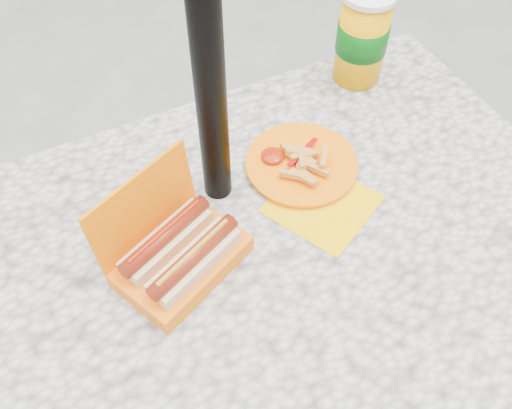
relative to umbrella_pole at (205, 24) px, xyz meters
name	(u,v)px	position (x,y,z in m)	size (l,w,h in m)	color
ground	(257,406)	(0.00, -0.16, -1.10)	(60.00, 60.00, 0.00)	slate
picnic_table	(257,287)	(0.00, -0.16, -0.46)	(1.20, 0.80, 0.75)	beige
umbrella_pole	(205,24)	(0.00, 0.00, 0.00)	(0.05, 0.05, 2.20)	black
hotdog_box	(178,253)	(-0.12, -0.12, -0.31)	(0.25, 0.22, 0.17)	#FC7100
fries_plate	(303,167)	(0.16, -0.03, -0.34)	(0.23, 0.31, 0.04)	#FFBC00
soda_cup	(362,37)	(0.40, 0.16, -0.25)	(0.11, 0.11, 0.20)	#FFA400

